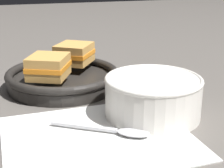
# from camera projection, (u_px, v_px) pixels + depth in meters

# --- Properties ---
(ground_plane) EXTENTS (4.00, 4.00, 0.00)m
(ground_plane) POSITION_uv_depth(u_px,v_px,m) (102.00, 117.00, 0.63)
(ground_plane) COLOR #56514C
(napkin) EXTENTS (0.30, 0.26, 0.00)m
(napkin) POSITION_uv_depth(u_px,v_px,m) (98.00, 137.00, 0.55)
(napkin) COLOR white
(napkin) RESTS_ON ground_plane
(soup_bowl) EXTENTS (0.18, 0.18, 0.07)m
(soup_bowl) POSITION_uv_depth(u_px,v_px,m) (153.00, 94.00, 0.62)
(soup_bowl) COLOR silver
(soup_bowl) RESTS_ON ground_plane
(spoon) EXTENTS (0.15, 0.11, 0.01)m
(spoon) POSITION_uv_depth(u_px,v_px,m) (119.00, 131.00, 0.56)
(spoon) COLOR silver
(spoon) RESTS_ON napkin
(skillet) EXTENTS (0.25, 0.35, 0.04)m
(skillet) POSITION_uv_depth(u_px,v_px,m) (63.00, 78.00, 0.78)
(skillet) COLOR black
(skillet) RESTS_ON ground_plane
(sandwich_near_left) EXTENTS (0.11, 0.11, 0.05)m
(sandwich_near_left) POSITION_uv_depth(u_px,v_px,m) (74.00, 54.00, 0.81)
(sandwich_near_left) COLOR #C18E47
(sandwich_near_left) RESTS_ON skillet
(sandwich_near_right) EXTENTS (0.11, 0.11, 0.05)m
(sandwich_near_right) POSITION_uv_depth(u_px,v_px,m) (49.00, 66.00, 0.71)
(sandwich_near_right) COLOR #C18E47
(sandwich_near_right) RESTS_ON skillet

